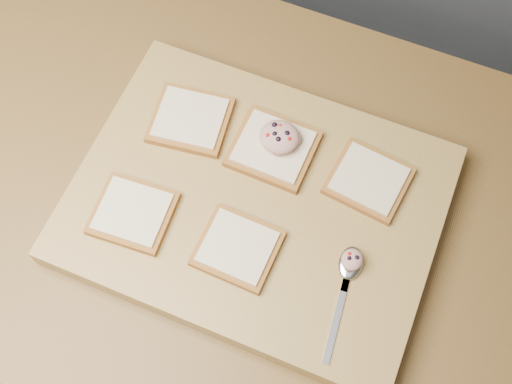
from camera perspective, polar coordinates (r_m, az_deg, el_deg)
ground at (r=1.91m, az=-4.31°, el=-10.16°), size 4.00×4.00×0.00m
island_counter at (r=1.48m, az=-5.51°, el=-5.79°), size 2.00×0.80×0.90m
cutting_board at (r=1.01m, az=-0.00°, el=-1.15°), size 0.56×0.42×0.04m
bread_far_left at (r=1.05m, az=-5.84°, el=6.43°), size 0.14×0.13×0.02m
bread_far_center at (r=1.01m, az=1.54°, el=3.91°), size 0.13×0.12×0.02m
bread_far_right at (r=1.00m, az=9.98°, el=1.04°), size 0.13×0.12×0.02m
bread_near_left at (r=0.98m, az=-10.89°, el=-1.84°), size 0.12×0.11×0.02m
bread_near_center at (r=0.95m, az=-1.65°, el=-4.99°), size 0.12×0.11×0.02m
tuna_salad_dollop at (r=1.00m, az=2.09°, el=4.92°), size 0.06×0.06×0.03m
spoon at (r=0.95m, az=8.23°, el=-6.98°), size 0.04×0.18×0.01m
spoon_salad at (r=0.94m, az=8.53°, el=-5.96°), size 0.03×0.03×0.02m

